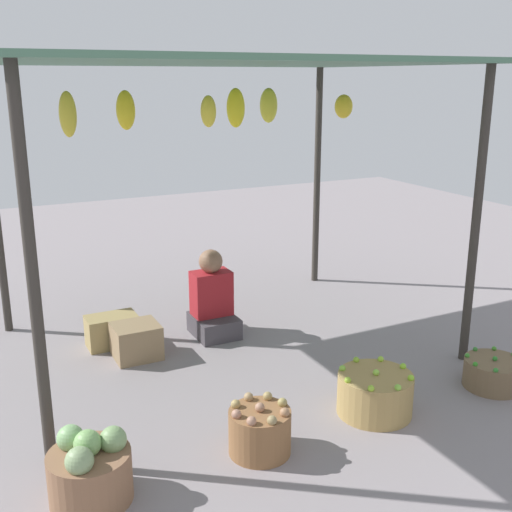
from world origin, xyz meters
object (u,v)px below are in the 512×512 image
at_px(basket_cabbages, 90,471).
at_px(wooden_crate_stacked_rear, 136,341).
at_px(basket_green_chilies, 493,373).
at_px(basket_limes, 375,394).
at_px(vendor_person, 213,302).
at_px(wooden_crate_near_vendor, 112,331).
at_px(basket_potatoes, 260,431).

bearing_deg(basket_cabbages, wooden_crate_stacked_rear, 66.00).
bearing_deg(basket_green_chilies, wooden_crate_stacked_rear, 142.87).
relative_size(basket_cabbages, basket_limes, 0.88).
bearing_deg(wooden_crate_stacked_rear, vendor_person, 12.76).
height_order(basket_green_chilies, wooden_crate_near_vendor, wooden_crate_near_vendor).
xyz_separation_m(basket_cabbages, wooden_crate_near_vendor, (0.62, 1.99, -0.04)).
relative_size(basket_limes, basket_green_chilies, 1.19).
bearing_deg(wooden_crate_near_vendor, vendor_person, -10.01).
bearing_deg(basket_green_chilies, basket_limes, 175.18).
bearing_deg(wooden_crate_near_vendor, basket_limes, -55.44).
relative_size(basket_cabbages, basket_potatoes, 1.18).
bearing_deg(basket_limes, wooden_crate_near_vendor, 124.56).
bearing_deg(vendor_person, basket_potatoes, -104.23).
height_order(vendor_person, basket_cabbages, vendor_person).
distance_m(wooden_crate_near_vendor, wooden_crate_stacked_rear, 0.35).
bearing_deg(basket_potatoes, basket_green_chilies, -0.50).
height_order(vendor_person, wooden_crate_stacked_rear, vendor_person).
distance_m(basket_green_chilies, wooden_crate_stacked_rear, 2.80).
relative_size(basket_limes, wooden_crate_stacked_rear, 1.40).
height_order(basket_cabbages, basket_potatoes, basket_cabbages).
height_order(basket_limes, wooden_crate_stacked_rear, basket_limes).
xyz_separation_m(basket_limes, basket_green_chilies, (1.02, -0.09, -0.04)).
relative_size(basket_limes, wooden_crate_near_vendor, 1.22).
xyz_separation_m(basket_potatoes, basket_green_chilies, (1.94, -0.02, -0.04)).
height_order(basket_potatoes, wooden_crate_near_vendor, basket_potatoes).
distance_m(basket_cabbages, basket_green_chilies, 2.97).
relative_size(wooden_crate_near_vendor, wooden_crate_stacked_rear, 1.15).
bearing_deg(basket_green_chilies, wooden_crate_near_vendor, 139.41).
bearing_deg(basket_cabbages, basket_potatoes, -0.43).
distance_m(basket_potatoes, basket_green_chilies, 1.94).
bearing_deg(basket_green_chilies, basket_potatoes, 179.50).
relative_size(vendor_person, wooden_crate_stacked_rear, 2.12).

